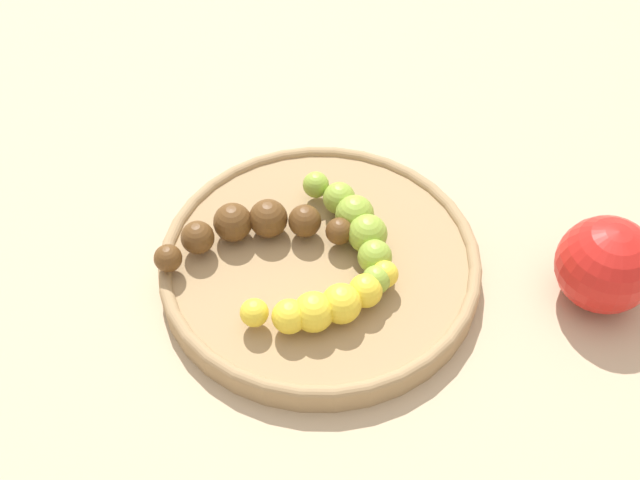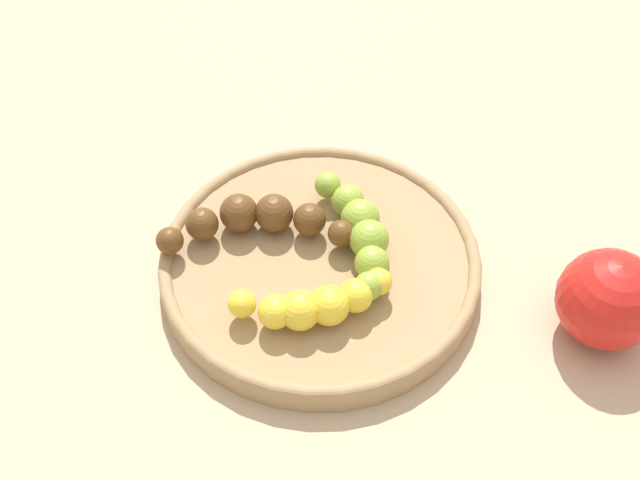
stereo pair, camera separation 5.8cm
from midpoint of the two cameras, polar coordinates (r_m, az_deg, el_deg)
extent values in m
plane|color=tan|center=(0.61, 2.72, -2.51)|extent=(2.40, 2.40, 0.00)
cylinder|color=#A08259|center=(0.60, 2.75, -1.98)|extent=(0.24, 0.24, 0.02)
torus|color=#A08259|center=(0.59, 2.79, -1.43)|extent=(0.24, 0.24, 0.01)
sphere|color=#593819|center=(0.59, 4.38, 0.31)|extent=(0.02, 0.02, 0.02)
sphere|color=#593819|center=(0.60, 2.00, 1.35)|extent=(0.03, 0.03, 0.03)
sphere|color=#593819|center=(0.60, -0.61, 1.82)|extent=(0.03, 0.03, 0.03)
sphere|color=#593819|center=(0.60, -3.28, 1.71)|extent=(0.03, 0.03, 0.03)
sphere|color=#593819|center=(0.60, -5.84, 1.02)|extent=(0.03, 0.03, 0.03)
sphere|color=#593819|center=(0.59, -8.12, -0.21)|extent=(0.02, 0.02, 0.02)
sphere|color=yellow|center=(0.55, -2.68, -4.83)|extent=(0.02, 0.02, 0.02)
sphere|color=yellow|center=(0.54, -0.59, -5.27)|extent=(0.02, 0.02, 0.02)
sphere|color=yellow|center=(0.54, 1.59, -5.31)|extent=(0.03, 0.03, 0.03)
sphere|color=yellow|center=(0.55, 3.70, -4.95)|extent=(0.03, 0.03, 0.03)
sphere|color=yellow|center=(0.55, 5.61, -4.23)|extent=(0.02, 0.02, 0.02)
sphere|color=yellow|center=(0.56, 7.19, -3.20)|extent=(0.02, 0.02, 0.02)
sphere|color=#8CAD38|center=(0.56, 6.52, -3.52)|extent=(0.02, 0.02, 0.02)
sphere|color=#8CAD38|center=(0.57, 6.70, -1.79)|extent=(0.03, 0.03, 0.03)
sphere|color=#8CAD38|center=(0.59, 6.41, -0.12)|extent=(0.03, 0.03, 0.03)
sphere|color=#8CAD38|center=(0.60, 5.70, 1.41)|extent=(0.03, 0.03, 0.03)
sphere|color=#8CAD38|center=(0.61, 4.61, 2.75)|extent=(0.03, 0.03, 0.03)
sphere|color=#8CAD38|center=(0.62, 3.22, 3.87)|extent=(0.02, 0.02, 0.02)
sphere|color=red|center=(0.59, 22.86, -4.15)|extent=(0.07, 0.07, 0.07)
camera|label=1|loc=(0.03, -87.13, 3.28)|focal=44.07mm
camera|label=2|loc=(0.03, 92.87, -3.28)|focal=44.07mm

